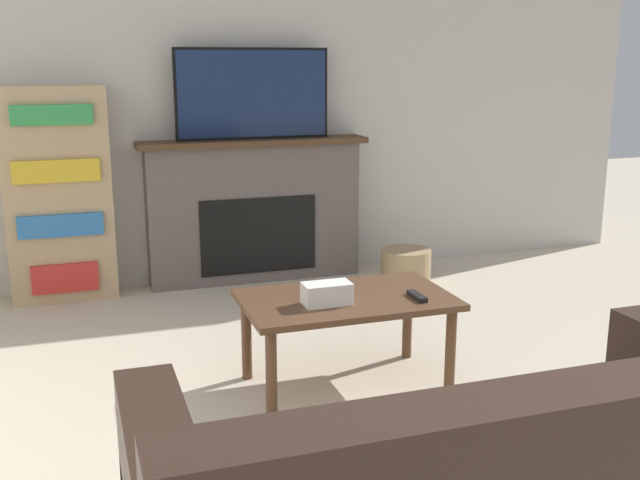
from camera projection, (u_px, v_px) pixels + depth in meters
wall_back at (248, 88)px, 5.21m from camera, size 6.15×0.06×2.70m
fireplace at (255, 210)px, 5.28m from camera, size 1.59×0.28×1.01m
tv at (253, 94)px, 5.07m from camera, size 1.06×0.03×0.61m
coffee_table at (346, 308)px, 3.54m from camera, size 0.99×0.59×0.45m
tissue_box at (327, 294)px, 3.41m from camera, size 0.22×0.12×0.10m
remote_control at (417, 296)px, 3.50m from camera, size 0.04×0.15×0.02m
bookshelf at (59, 195)px, 4.81m from camera, size 0.66×0.29×1.38m
storage_basket at (406, 265)px, 5.33m from camera, size 0.36×0.36×0.23m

